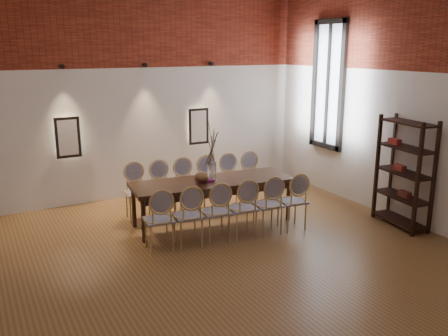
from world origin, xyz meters
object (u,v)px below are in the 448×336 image
book (205,181)px  chair_far_f (254,179)px  chair_far_d (210,184)px  chair_far_c (187,187)px  shelving_rack (404,173)px  chair_near_b (188,215)px  bowl (202,177)px  chair_far_b (162,190)px  vase (212,172)px  dining_table (213,202)px  chair_far_e (232,182)px  chair_near_f (292,201)px  chair_far_a (137,192)px  chair_near_c (216,212)px  chair_near_e (268,204)px  chair_near_a (159,219)px  chair_near_d (242,208)px

book → chair_far_f: bearing=23.9°
chair_far_d → chair_far_c: bearing=-0.0°
book → shelving_rack: shelving_rack is taller
chair_near_b → bowl: bearing=54.9°
chair_far_b → vase: vase is taller
dining_table → vase: (-0.01, 0.00, 0.53)m
chair_far_e → shelving_rack: size_ratio=0.52×
chair_near_f → chair_far_a: size_ratio=1.00×
chair_far_e → chair_far_b: bearing=-0.0°
chair_far_c → vase: 0.85m
shelving_rack → chair_near_c: bearing=170.9°
dining_table → chair_far_a: size_ratio=2.82×
chair_near_b → book: bearing=53.2°
chair_near_e → chair_far_f: size_ratio=1.00×
dining_table → chair_far_e: 0.97m
vase → bowl: vase is taller
chair_near_e → bowl: 1.15m
chair_near_b → chair_far_c: 1.48m
chair_near_a → chair_near_f: (2.20, -0.23, 0.00)m
chair_far_d → book: chair_far_d is taller
chair_far_f → bowl: chair_far_f is taller
chair_near_c → chair_near_f: (1.32, -0.14, 0.00)m
chair_near_c → chair_far_a: same height
chair_far_d → chair_near_f: bearing=122.0°
chair_near_f → chair_near_d: bearing=180.0°
chair_near_a → book: size_ratio=3.62×
bowl → chair_near_b: bearing=-131.1°
chair_near_f → bowl: (-1.23, 0.79, 0.37)m
chair_near_d → chair_far_f: size_ratio=1.00×
chair_near_b → chair_near_e: (1.32, -0.14, 0.00)m
shelving_rack → chair_near_d: bearing=169.2°
chair_near_c → chair_far_d: same height
chair_near_f → book: bearing=150.8°
chair_near_c → chair_far_d: 1.48m
dining_table → chair_far_f: bearing=32.6°
chair_far_e → chair_near_f: bearing=107.4°
dining_table → chair_far_e: bearing=46.8°
dining_table → chair_near_e: bearing=-46.8°
chair_near_f → chair_near_b: bearing=-180.0°
shelving_rack → chair_near_f: bearing=163.5°
chair_near_f → chair_far_f: 1.41m
book → dining_table: bearing=-2.1°
chair_near_a → shelving_rack: (3.87, -0.96, 0.43)m
chair_far_a → chair_far_c: (0.88, -0.09, 0.00)m
chair_far_b → chair_far_d: size_ratio=1.00×
chair_near_c → chair_near_e: size_ratio=1.00×
chair_near_b → chair_far_b: size_ratio=1.00×
chair_near_d → chair_near_a: bearing=180.0°
chair_far_f → book: chair_far_f is taller
chair_near_c → book: bearing=83.5°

